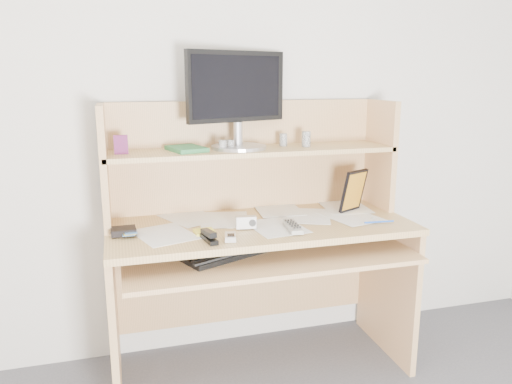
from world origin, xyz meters
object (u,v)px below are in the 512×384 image
object	(u,v)px
desk	(256,230)
monitor	(237,97)
tv_remote	(293,227)
keyboard	(232,251)
game_case	(353,191)

from	to	relation	value
desk	monitor	bearing A→B (deg)	123.41
tv_remote	monitor	world-z (taller)	monitor
desk	tv_remote	world-z (taller)	desk
tv_remote	monitor	xyz separation A→B (m)	(-0.17, 0.32, 0.56)
keyboard	tv_remote	xyz separation A→B (m)	(0.27, -0.04, 0.10)
game_case	tv_remote	bearing A→B (deg)	179.70
tv_remote	game_case	size ratio (longest dim) A/B	0.88
tv_remote	monitor	size ratio (longest dim) A/B	0.37
game_case	keyboard	bearing A→B (deg)	166.74
monitor	keyboard	bearing A→B (deg)	-128.35
desk	game_case	bearing A→B (deg)	-2.85
game_case	monitor	world-z (taller)	monitor
tv_remote	desk	bearing A→B (deg)	123.09
desk	tv_remote	size ratio (longest dim) A/B	7.46
desk	keyboard	size ratio (longest dim) A/B	2.92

